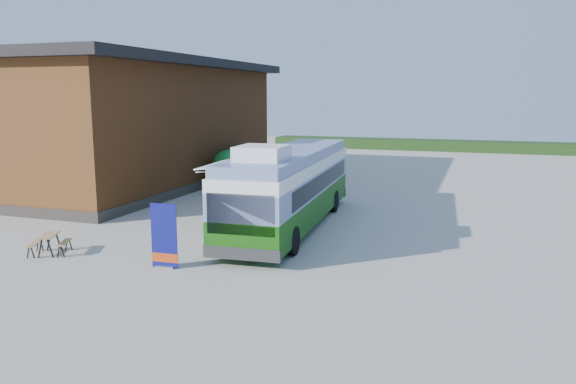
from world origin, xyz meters
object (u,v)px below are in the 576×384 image
at_px(banner, 164,242).
at_px(slurry_tanker, 243,163).
at_px(person_a, 296,180).
at_px(bus, 290,185).
at_px(person_b, 233,171).
at_px(picnic_table, 49,240).

height_order(banner, slurry_tanker, slurry_tanker).
distance_m(person_a, slurry_tanker, 4.68).
relative_size(bus, person_a, 7.90).
height_order(banner, person_b, banner).
xyz_separation_m(person_a, slurry_tanker, (-4.11, 2.18, 0.56)).
height_order(picnic_table, person_b, person_b).
bearing_deg(bus, slurry_tanker, 119.47).
bearing_deg(slurry_tanker, person_a, -27.06).
distance_m(banner, person_a, 14.19).
bearing_deg(person_b, picnic_table, 11.86).
relative_size(picnic_table, person_a, 1.00).
bearing_deg(bus, person_b, 122.69).
distance_m(banner, slurry_tanker, 16.96).
bearing_deg(slurry_tanker, bus, -55.92).
bearing_deg(person_b, bus, 46.98).
height_order(person_a, slurry_tanker, slurry_tanker).
distance_m(banner, person_b, 16.71).
bearing_deg(person_b, banner, 27.80).
xyz_separation_m(person_b, slurry_tanker, (0.52, 0.40, 0.49)).
height_order(banner, person_a, banner).
distance_m(person_a, person_b, 4.95).
xyz_separation_m(picnic_table, person_a, (4.27, 14.12, 0.26)).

